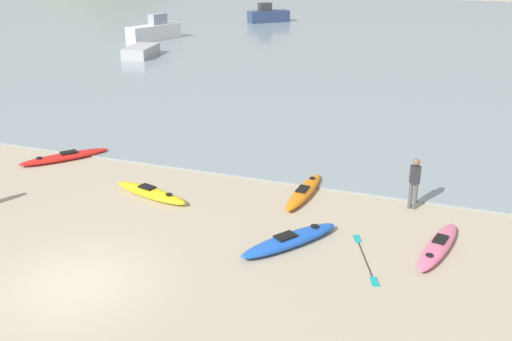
# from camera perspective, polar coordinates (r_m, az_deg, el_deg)

# --- Properties ---
(ground_plane) EXTENTS (400.00, 400.00, 0.00)m
(ground_plane) POSITION_cam_1_polar(r_m,az_deg,el_deg) (16.30, -16.85, -10.31)
(ground_plane) COLOR tan
(bay_water) EXTENTS (160.00, 70.00, 0.06)m
(bay_water) POSITION_cam_1_polar(r_m,az_deg,el_deg) (55.35, 10.87, 12.51)
(bay_water) COLOR gray
(bay_water) RESTS_ON ground_plane
(kayak_on_sand_0) EXTENTS (2.68, 3.15, 0.32)m
(kayak_on_sand_0) POSITION_cam_1_polar(r_m,az_deg,el_deg) (24.95, -17.77, 1.26)
(kayak_on_sand_0) COLOR red
(kayak_on_sand_0) RESTS_ON ground_plane
(kayak_on_sand_1) EXTENTS (0.74, 3.37, 0.34)m
(kayak_on_sand_1) POSITION_cam_1_polar(r_m,az_deg,el_deg) (20.58, 4.58, -2.01)
(kayak_on_sand_1) COLOR orange
(kayak_on_sand_1) RESTS_ON ground_plane
(kayak_on_sand_2) EXTENTS (3.20, 1.47, 0.35)m
(kayak_on_sand_2) POSITION_cam_1_polar(r_m,az_deg,el_deg) (20.74, -10.00, -2.08)
(kayak_on_sand_2) COLOR yellow
(kayak_on_sand_2) RESTS_ON ground_plane
(kayak_on_sand_3) EXTENTS (2.48, 3.22, 0.38)m
(kayak_on_sand_3) POSITION_cam_1_polar(r_m,az_deg,el_deg) (17.35, 3.24, -6.63)
(kayak_on_sand_3) COLOR blue
(kayak_on_sand_3) RESTS_ON ground_plane
(kayak_on_sand_4) EXTENTS (1.24, 3.27, 0.32)m
(kayak_on_sand_4) POSITION_cam_1_polar(r_m,az_deg,el_deg) (17.83, 16.96, -6.91)
(kayak_on_sand_4) COLOR #E5668C
(kayak_on_sand_4) RESTS_ON ground_plane
(person_near_waterline) EXTENTS (0.35, 0.29, 1.74)m
(person_near_waterline) POSITION_cam_1_polar(r_m,az_deg,el_deg) (19.90, 14.86, -0.90)
(person_near_waterline) COLOR #4C4C4C
(person_near_waterline) RESTS_ON ground_plane
(moored_boat_0) EXTENTS (2.25, 3.70, 0.76)m
(moored_boat_0) POSITION_cam_1_polar(r_m,az_deg,el_deg) (45.26, -10.90, 11.09)
(moored_boat_0) COLOR #B2B2B7
(moored_boat_0) RESTS_ON bay_water
(moored_boat_1) EXTENTS (3.04, 5.04, 2.12)m
(moored_boat_1) POSITION_cam_1_polar(r_m,az_deg,el_deg) (52.46, -9.66, 12.97)
(moored_boat_1) COLOR white
(moored_boat_1) RESTS_ON bay_water
(moored_boat_2) EXTENTS (4.02, 3.85, 1.93)m
(moored_boat_2) POSITION_cam_1_polar(r_m,az_deg,el_deg) (62.80, 1.17, 14.56)
(moored_boat_2) COLOR navy
(moored_boat_2) RESTS_ON bay_water
(loose_paddle) EXTENTS (1.21, 2.64, 0.03)m
(loose_paddle) POSITION_cam_1_polar(r_m,az_deg,el_deg) (16.96, 10.34, -8.28)
(loose_paddle) COLOR black
(loose_paddle) RESTS_ON ground_plane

